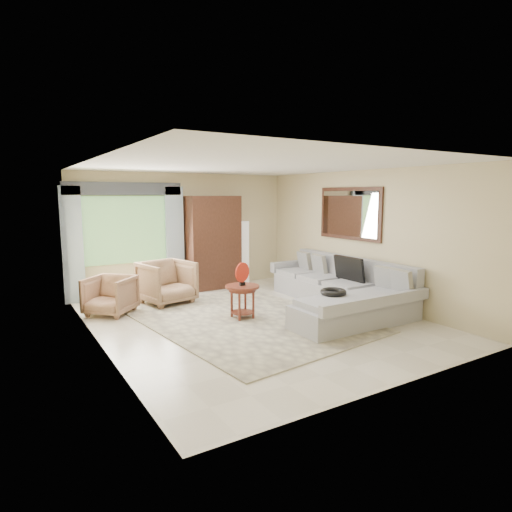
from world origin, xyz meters
TOP-DOWN VIEW (x-y plane):
  - ground at (0.00, 0.00)m, footprint 6.00×6.00m
  - area_rug at (-0.11, 0.07)m, footprint 3.44×4.32m
  - sectional_sofa at (1.78, -0.18)m, footprint 2.30×3.46m
  - tv_screen at (2.05, -0.12)m, footprint 0.14×0.74m
  - garden_hose at (1.00, -0.86)m, footprint 0.43×0.43m
  - coffee_table at (-0.12, 0.19)m, footprint 0.59×0.59m
  - red_disc at (-0.12, 0.19)m, footprint 0.33×0.14m
  - armchair_left at (-2.00, 1.67)m, footprint 1.06×1.06m
  - armchair_right at (-0.86, 1.89)m, footprint 1.08×1.10m
  - potted_plant at (-2.07, 2.64)m, footprint 0.57×0.53m
  - armoire at (0.55, 2.72)m, footprint 1.20×0.55m
  - floor_lamp at (1.35, 2.78)m, footprint 0.24×0.24m
  - window at (-1.35, 2.97)m, footprint 1.80×0.04m
  - curtain_left at (-2.40, 2.88)m, footprint 0.40×0.08m
  - curtain_right at (-0.30, 2.88)m, footprint 0.40×0.08m
  - valance at (-1.35, 2.90)m, footprint 2.40×0.12m
  - wall_mirror at (2.46, 0.35)m, footprint 0.05×1.70m

SIDE VIEW (x-z plane):
  - ground at x=0.00m, z-range 0.00..0.00m
  - area_rug at x=-0.11m, z-range 0.00..0.02m
  - potted_plant at x=-2.07m, z-range 0.00..0.53m
  - sectional_sofa at x=1.78m, z-range -0.17..0.73m
  - coffee_table at x=-0.12m, z-range 0.01..0.60m
  - armchair_left at x=-2.00m, z-range 0.00..0.69m
  - armchair_right at x=-0.86m, z-range 0.00..0.85m
  - garden_hose at x=1.00m, z-range 0.50..0.59m
  - tv_screen at x=2.05m, z-range 0.48..0.96m
  - floor_lamp at x=1.35m, z-range 0.00..1.50m
  - red_disc at x=-0.12m, z-range 0.65..0.99m
  - armoire at x=0.55m, z-range 0.00..2.10m
  - curtain_left at x=-2.40m, z-range 0.00..2.30m
  - curtain_right at x=-0.30m, z-range 0.00..2.30m
  - window at x=-1.35m, z-range 0.70..2.10m
  - wall_mirror at x=2.46m, z-range 1.22..2.27m
  - valance at x=-1.35m, z-range 2.12..2.38m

